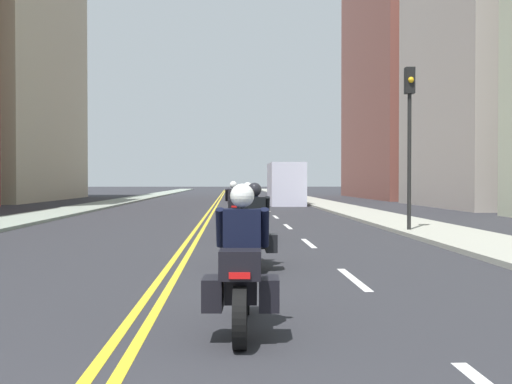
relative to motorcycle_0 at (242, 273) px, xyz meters
name	(u,v)px	position (x,y,z in m)	size (l,w,h in m)	color
ground_plane	(218,201)	(-1.16, 43.60, -0.64)	(264.00, 264.00, 0.00)	#2A2A2F
sidewalk_left	(123,201)	(-8.56, 43.60, -0.58)	(2.58, 144.00, 0.12)	gray
sidewalk_right	(311,200)	(6.23, 43.60, -0.58)	(2.58, 144.00, 0.12)	#A1A194
centreline_yellow_inner	(216,201)	(-1.28, 43.60, -0.63)	(0.12, 132.00, 0.01)	yellow
centreline_yellow_outer	(219,201)	(-1.04, 43.60, -0.63)	(0.12, 132.00, 0.01)	yellow
lane_dashes_white	(271,213)	(1.89, 24.60, -0.63)	(0.14, 56.40, 0.01)	silver
building_right_1	(499,58)	(16.49, 32.16, 8.59)	(8.64, 14.50, 18.46)	#A99E94
building_left_2	(14,68)	(-18.20, 47.25, 10.45)	(7.39, 21.39, 22.17)	#B6AC8B
building_right_2	(396,33)	(15.49, 52.91, 14.97)	(6.64, 21.74, 31.21)	brown
motorcycle_0	(242,273)	(0.00, 0.00, 0.00)	(0.78, 2.22, 1.58)	black
motorcycle_1	(255,233)	(0.33, 5.04, 0.00)	(0.76, 2.22, 1.58)	black
motorcycle_2	(248,217)	(0.34, 10.32, 0.01)	(0.76, 2.24, 1.57)	black
motorcycle_3	(234,208)	(-0.02, 15.45, 0.02)	(0.78, 2.11, 1.60)	black
traffic_light_near	(409,120)	(5.34, 12.53, 2.84)	(0.28, 0.38, 5.07)	black
parked_truck	(285,186)	(3.54, 35.90, 0.64)	(2.20, 6.50, 2.80)	silver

